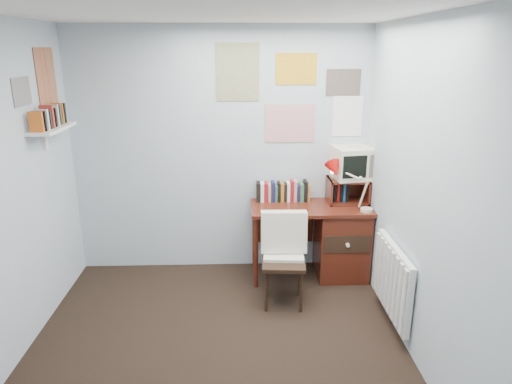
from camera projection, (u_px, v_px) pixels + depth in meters
The scene contains 14 objects.
ground at pixel (216, 371), 3.36m from camera, with size 3.50×3.50×0.00m, color black.
back_wall at pixel (221, 153), 4.65m from camera, with size 3.00×0.02×2.50m, color #B1BFCA.
right_wall at pixel (436, 208), 3.04m from camera, with size 0.02×3.50×2.50m, color #B1BFCA.
ceiling at pixel (205, 6), 2.61m from camera, with size 3.00×3.50×0.02m, color white.
desk at pixel (336, 238), 4.69m from camera, with size 1.20×0.55×0.76m.
desk_chair at pixel (284, 263), 4.14m from camera, with size 0.42×0.40×0.83m, color black.
desk_lamp at pixel (368, 191), 4.36m from camera, with size 0.30×0.26×0.43m, color red.
tv_riser at pixel (347, 190), 4.66m from camera, with size 0.40×0.30×0.25m, color #521E12.
crt_tv at pixel (353, 161), 4.59m from camera, with size 0.37×0.34×0.35m, color beige.
book_row at pixel (285, 190), 4.70m from camera, with size 0.60×0.14×0.22m, color #521E12.
radiator at pixel (393, 280), 3.81m from camera, with size 0.09×0.80×0.60m, color white.
wall_shelf at pixel (52, 128), 3.87m from camera, with size 0.20×0.62×0.24m, color white.
posters_back at pixel (291, 93), 4.49m from camera, with size 1.20×0.01×0.90m, color white.
posters_left at pixel (35, 83), 3.76m from camera, with size 0.01×0.70×0.60m, color white.
Camera 1 is at (0.19, -2.82, 2.27)m, focal length 32.00 mm.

